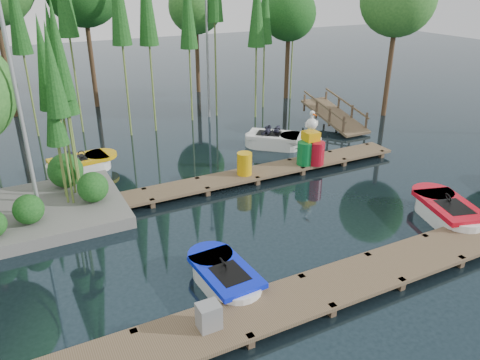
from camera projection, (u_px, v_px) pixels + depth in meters
name	position (u px, v px, depth m)	size (l,w,h in m)	color
ground_plane	(233.00, 220.00, 15.02)	(90.00, 90.00, 0.00)	#1D2E37
near_dock	(316.00, 292.00, 11.27)	(18.00, 1.50, 0.50)	brown
far_dock	(227.00, 179.00, 17.37)	(15.00, 1.20, 0.50)	brown
tree_screen	(82.00, 1.00, 20.27)	(34.42, 18.53, 10.31)	#47301E
lamp_island	(16.00, 91.00, 13.01)	(0.30, 0.30, 7.25)	gray
lamp_rear	(207.00, 36.00, 23.87)	(0.30, 0.30, 7.25)	gray
ramp	(334.00, 115.00, 23.81)	(1.50, 3.94, 1.49)	brown
boat_blue	(225.00, 278.00, 11.74)	(1.33, 2.69, 0.88)	white
boat_red	(447.00, 212.00, 14.87)	(2.12, 3.23, 1.00)	white
boat_yellow_far	(80.00, 165.00, 18.50)	(2.92, 1.60, 1.39)	white
boat_white_far	(275.00, 140.00, 21.14)	(3.05, 2.90, 1.38)	white
utility_cabinet	(209.00, 316.00, 9.95)	(0.48, 0.41, 0.59)	gray
yellow_barrel	(244.00, 164.00, 17.46)	(0.57, 0.57, 0.85)	#D9A00B
drum_cluster	(311.00, 148.00, 18.47)	(1.23, 1.13, 2.12)	#0B662B
seagull_post	(300.00, 151.00, 18.47)	(0.45, 0.24, 0.72)	gray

